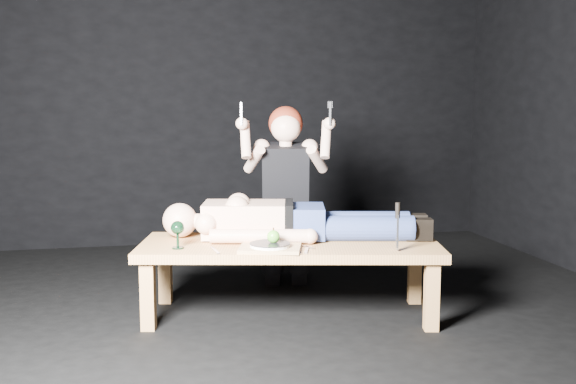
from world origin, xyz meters
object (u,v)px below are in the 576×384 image
at_px(lying_man, 299,216).
at_px(goblet, 178,235).
at_px(table, 290,279).
at_px(serving_tray, 270,248).
at_px(carving_knife, 397,227).
at_px(kneeling_woman, 286,195).

relative_size(lying_man, goblet, 11.35).
bearing_deg(table, lying_man, 69.65).
distance_m(table, serving_tray, 0.33).
xyz_separation_m(table, lying_man, (0.09, 0.13, 0.36)).
relative_size(lying_man, serving_tray, 5.34).
distance_m(goblet, carving_knife, 1.25).
bearing_deg(goblet, table, 2.42).
relative_size(lying_man, carving_knife, 6.61).
relative_size(kneeling_woman, serving_tray, 3.77).
bearing_deg(carving_knife, kneeling_woman, 124.81).
relative_size(serving_tray, carving_knife, 1.24).
height_order(lying_man, kneeling_woman, kneeling_woman).
bearing_deg(serving_tray, carving_knife, -14.26).
relative_size(table, carving_knife, 6.43).
bearing_deg(carving_knife, table, 159.07).
height_order(kneeling_woman, goblet, kneeling_woman).
xyz_separation_m(kneeling_woman, carving_knife, (0.42, -1.03, -0.06)).
xyz_separation_m(kneeling_woman, serving_tray, (-0.27, -0.85, -0.19)).
bearing_deg(lying_man, serving_tray, -115.01).
distance_m(serving_tray, carving_knife, 0.73).
bearing_deg(goblet, carving_knife, -15.26).
distance_m(lying_man, kneeling_woman, 0.54).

